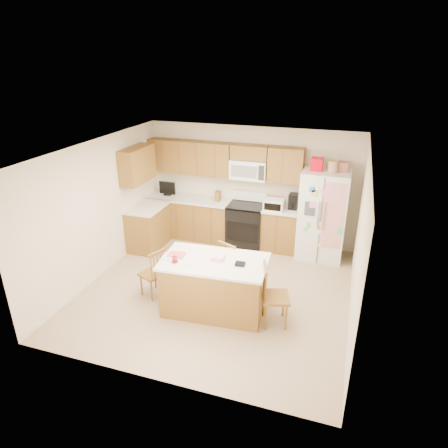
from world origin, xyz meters
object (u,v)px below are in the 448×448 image
(windsor_chair_right, at_px, (274,297))
(windsor_chair_left, at_px, (153,274))
(stove, at_px, (246,224))
(windsor_chair_back, at_px, (232,266))
(island, at_px, (214,285))
(refrigerator, at_px, (323,214))

(windsor_chair_right, bearing_deg, windsor_chair_left, 176.51)
(stove, distance_m, windsor_chair_back, 1.83)
(island, xyz_separation_m, windsor_chair_right, (0.97, -0.05, 0.02))
(stove, bearing_deg, windsor_chair_back, -82.59)
(stove, xyz_separation_m, island, (0.15, -2.50, -0.02))
(stove, bearing_deg, refrigerator, -2.30)
(windsor_chair_right, bearing_deg, refrigerator, 79.83)
(stove, bearing_deg, windsor_chair_left, -111.78)
(refrigerator, distance_m, windsor_chair_left, 3.50)
(windsor_chair_back, relative_size, windsor_chair_right, 0.94)
(stove, distance_m, refrigerator, 1.63)
(stove, relative_size, refrigerator, 0.55)
(stove, xyz_separation_m, windsor_chair_back, (0.24, -1.81, -0.03))
(island, bearing_deg, windsor_chair_right, -3.12)
(refrigerator, relative_size, island, 1.19)
(refrigerator, height_order, island, refrigerator)
(windsor_chair_left, distance_m, windsor_chair_back, 1.35)
(stove, xyz_separation_m, refrigerator, (1.57, -0.06, 0.45))
(windsor_chair_left, height_order, windsor_chair_right, windsor_chair_right)
(refrigerator, height_order, windsor_chair_right, refrigerator)
(island, relative_size, windsor_chair_right, 1.71)
(refrigerator, relative_size, windsor_chair_right, 2.04)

